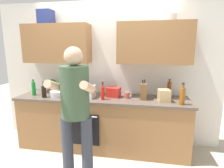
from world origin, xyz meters
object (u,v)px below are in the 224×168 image
at_px(cup_stoneware, 74,96).
at_px(grocery_bag_crisps, 113,92).
at_px(bottle_syrup, 182,96).
at_px(mixing_bowl, 58,94).
at_px(person_standing, 75,106).
at_px(grocery_bag_produce, 87,92).
at_px(grocery_bag_bread, 164,96).
at_px(bottle_soy, 44,91).
at_px(cup_ceramic, 127,95).
at_px(bottle_vinegar, 169,89).
at_px(bottle_soda, 34,88).
at_px(potted_herb, 53,86).
at_px(knife_block, 144,91).
at_px(bottle_hotsauce, 103,93).

height_order(cup_stoneware, grocery_bag_crisps, grocery_bag_crisps).
distance_m(bottle_syrup, grocery_bag_crisps, 1.07).
relative_size(mixing_bowl, grocery_bag_crisps, 1.26).
relative_size(person_standing, grocery_bag_produce, 7.51).
relative_size(grocery_bag_produce, grocery_bag_crisps, 1.05).
bearing_deg(grocery_bag_bread, bottle_soy, -177.23).
distance_m(cup_ceramic, grocery_bag_bread, 0.58).
distance_m(bottle_vinegar, grocery_bag_produce, 1.34).
relative_size(bottle_vinegar, cup_stoneware, 3.32).
height_order(bottle_vinegar, bottle_soy, bottle_vinegar).
xyz_separation_m(grocery_bag_produce, grocery_bag_crisps, (0.42, 0.12, -0.02)).
bearing_deg(bottle_syrup, grocery_bag_crisps, 165.95).
distance_m(bottle_soda, bottle_soy, 0.27).
distance_m(cup_ceramic, grocery_bag_produce, 0.65).
distance_m(bottle_vinegar, bottle_soda, 2.30).
height_order(person_standing, bottle_syrup, person_standing).
bearing_deg(potted_herb, cup_ceramic, -5.26).
height_order(knife_block, grocery_bag_bread, knife_block).
bearing_deg(cup_stoneware, bottle_syrup, -1.84).
xyz_separation_m(bottle_hotsauce, bottle_soda, (-1.23, 0.06, 0.01)).
distance_m(bottle_vinegar, cup_ceramic, 0.70).
distance_m(grocery_bag_produce, grocery_bag_bread, 1.22).
bearing_deg(cup_stoneware, grocery_bag_crisps, 18.51).
bearing_deg(bottle_vinegar, bottle_hotsauce, -163.32).
height_order(mixing_bowl, grocery_bag_produce, grocery_bag_produce).
bearing_deg(bottle_vinegar, bottle_syrup, -70.80).
bearing_deg(grocery_bag_bread, grocery_bag_crisps, 169.91).
distance_m(mixing_bowl, grocery_bag_crisps, 0.94).
relative_size(bottle_soda, knife_block, 0.86).
distance_m(knife_block, potted_herb, 1.64).
bearing_deg(bottle_vinegar, potted_herb, -178.83).
relative_size(bottle_vinegar, bottle_soda, 1.12).
height_order(cup_stoneware, grocery_bag_bread, grocery_bag_bread).
height_order(potted_herb, grocery_bag_crisps, potted_herb).
distance_m(bottle_syrup, grocery_bag_bread, 0.27).
distance_m(bottle_soda, potted_herb, 0.32).
xyz_separation_m(bottle_vinegar, mixing_bowl, (-1.84, -0.24, -0.09)).
bearing_deg(bottle_syrup, knife_block, 161.40).
height_order(person_standing, knife_block, person_standing).
xyz_separation_m(bottle_vinegar, cup_ceramic, (-0.68, -0.17, -0.09)).
height_order(bottle_syrup, bottle_soy, bottle_syrup).
relative_size(person_standing, knife_block, 5.41).
relative_size(bottle_syrup, knife_block, 1.01).
relative_size(bottle_hotsauce, grocery_bag_crisps, 1.28).
xyz_separation_m(knife_block, grocery_bag_crisps, (-0.49, 0.08, -0.05)).
height_order(person_standing, cup_stoneware, person_standing).
xyz_separation_m(mixing_bowl, grocery_bag_produce, (0.51, 0.01, 0.05)).
height_order(bottle_soy, grocery_bag_crisps, bottle_soy).
bearing_deg(cup_stoneware, grocery_bag_bread, 2.60).
distance_m(bottle_soda, mixing_bowl, 0.45).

